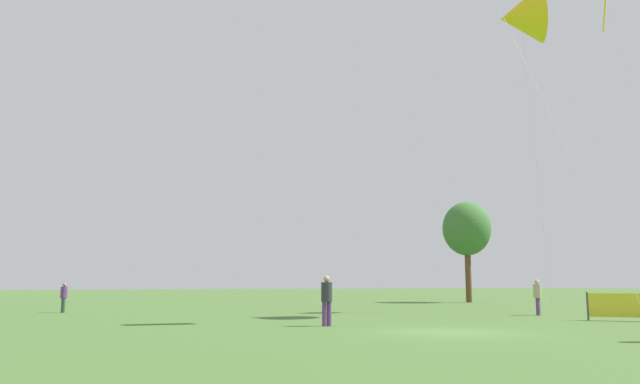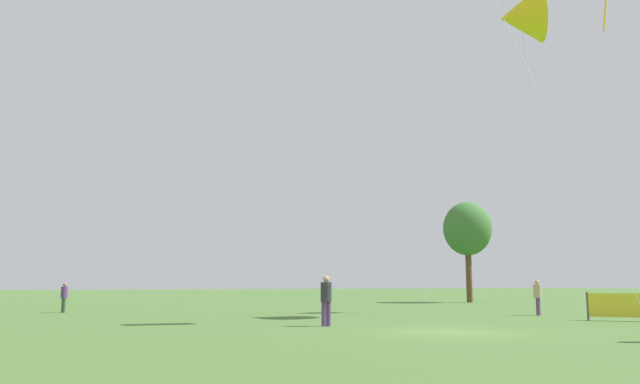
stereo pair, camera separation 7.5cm
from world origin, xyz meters
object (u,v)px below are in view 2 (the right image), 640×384
object	(u,v)px
person_standing_2	(326,297)
park_tree_1	(467,229)
kite_flying_6	(521,17)
event_banner	(628,306)
person_standing_1	(538,295)
person_standing_0	(64,295)

from	to	relation	value
person_standing_2	park_tree_1	xyz separation A→B (m)	(21.28, 20.81, 4.81)
kite_flying_6	event_banner	xyz separation A→B (m)	(0.87, -4.42, -14.08)
person_standing_2	park_tree_1	bearing A→B (deg)	-126.16
event_banner	person_standing_1	bearing A→B (deg)	92.14
person_standing_0	person_standing_1	xyz separation A→B (m)	(21.00, -11.63, 0.09)
person_standing_0	person_standing_2	distance (m)	17.02
kite_flying_6	park_tree_1	distance (m)	22.59
person_standing_2	event_banner	xyz separation A→B (m)	(12.48, -2.00, -0.41)
person_standing_0	kite_flying_6	size ratio (longest dim) A/B	0.10
park_tree_1	event_banner	xyz separation A→B (m)	(-8.80, -22.81, -5.22)
park_tree_1	event_banner	bearing A→B (deg)	-111.09
person_standing_0	person_standing_1	bearing A→B (deg)	33.23
person_standing_0	person_standing_1	size ratio (longest dim) A/B	0.91
person_standing_1	kite_flying_6	size ratio (longest dim) A/B	0.10
person_standing_1	person_standing_2	size ratio (longest dim) A/B	0.94
person_standing_1	kite_flying_6	bearing A→B (deg)	-173.94
person_standing_1	park_tree_1	world-z (taller)	park_tree_1
person_standing_2	park_tree_1	world-z (taller)	park_tree_1
person_standing_0	person_standing_1	world-z (taller)	person_standing_1
person_standing_0	person_standing_2	world-z (taller)	person_standing_2
kite_flying_6	event_banner	size ratio (longest dim) A/B	7.10
person_standing_0	park_tree_1	size ratio (longest dim) A/B	0.19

